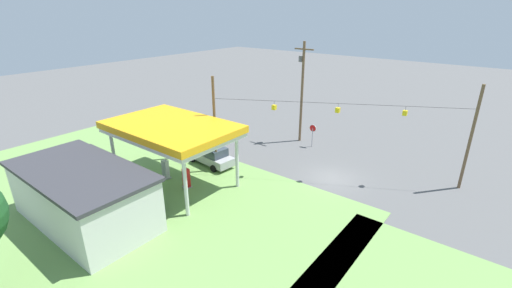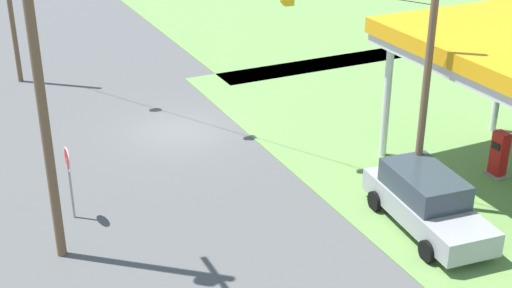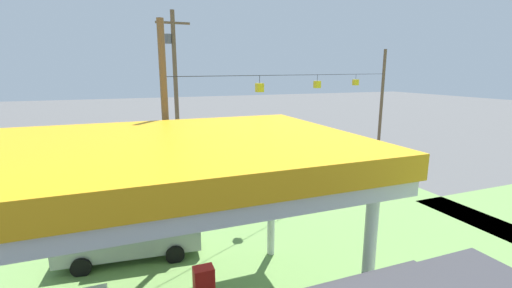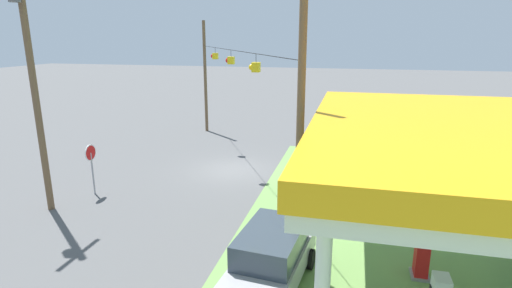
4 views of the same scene
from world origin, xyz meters
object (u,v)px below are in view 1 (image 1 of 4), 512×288
(car_at_pumps_front, at_px, (211,155))
(gas_station_store, at_px, (84,195))
(utility_pole_main, at_px, (302,88))
(gas_station_canopy, at_px, (171,129))
(stop_sign_roadside, at_px, (313,131))
(fuel_pump_near, at_px, (186,179))
(car_at_pumps_rear, at_px, (132,196))
(fuel_pump_far, at_px, (166,170))

(car_at_pumps_front, bearing_deg, gas_station_store, 95.05)
(car_at_pumps_front, relative_size, utility_pole_main, 0.49)
(gas_station_canopy, height_order, stop_sign_roadside, gas_station_canopy)
(gas_station_store, bearing_deg, utility_pole_main, -98.65)
(gas_station_canopy, xyz_separation_m, stop_sign_roadside, (-5.02, -14.42, -3.02))
(fuel_pump_near, relative_size, car_at_pumps_rear, 0.36)
(gas_station_canopy, bearing_deg, stop_sign_roadside, -109.19)
(stop_sign_roadside, bearing_deg, fuel_pump_near, -104.29)
(car_at_pumps_front, height_order, car_at_pumps_rear, car_at_pumps_rear)
(gas_station_canopy, bearing_deg, car_at_pumps_rear, 96.81)
(gas_station_canopy, height_order, fuel_pump_far, gas_station_canopy)
(fuel_pump_near, bearing_deg, utility_pole_main, -96.09)
(fuel_pump_far, height_order, car_at_pumps_rear, car_at_pumps_rear)
(car_at_pumps_rear, bearing_deg, gas_station_canopy, 93.52)
(gas_station_store, bearing_deg, gas_station_canopy, -93.68)
(gas_station_store, bearing_deg, stop_sign_roadside, -104.11)
(fuel_pump_near, distance_m, car_at_pumps_rear, 4.64)
(fuel_pump_near, relative_size, stop_sign_roadside, 0.69)
(car_at_pumps_front, bearing_deg, fuel_pump_far, 83.38)
(fuel_pump_near, bearing_deg, fuel_pump_far, 0.00)
(gas_station_canopy, height_order, gas_station_store, gas_station_canopy)
(fuel_pump_far, distance_m, car_at_pumps_rear, 4.94)
(car_at_pumps_rear, bearing_deg, stop_sign_roadside, 73.45)
(stop_sign_roadside, bearing_deg, gas_station_store, -104.11)
(gas_station_canopy, distance_m, fuel_pump_near, 4.23)
(gas_station_store, relative_size, fuel_pump_near, 6.37)
(gas_station_canopy, distance_m, car_at_pumps_rear, 5.97)
(gas_station_store, relative_size, stop_sign_roadside, 4.40)
(gas_station_store, relative_size, car_at_pumps_front, 2.10)
(fuel_pump_far, bearing_deg, fuel_pump_near, 180.00)
(car_at_pumps_rear, height_order, utility_pole_main, utility_pole_main)
(gas_station_canopy, relative_size, gas_station_store, 0.95)
(gas_station_canopy, xyz_separation_m, fuel_pump_far, (1.34, -0.00, -4.01))
(gas_station_store, height_order, car_at_pumps_rear, gas_station_store)
(stop_sign_roadside, bearing_deg, fuel_pump_far, -113.81)
(car_at_pumps_front, relative_size, car_at_pumps_rear, 1.08)
(utility_pole_main, bearing_deg, stop_sign_roadside, 158.54)
(gas_station_canopy, bearing_deg, fuel_pump_near, -179.94)
(car_at_pumps_front, bearing_deg, stop_sign_roadside, -112.94)
(fuel_pump_near, distance_m, fuel_pump_far, 2.69)
(fuel_pump_far, bearing_deg, car_at_pumps_rear, 112.50)
(gas_station_canopy, relative_size, car_at_pumps_front, 2.00)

